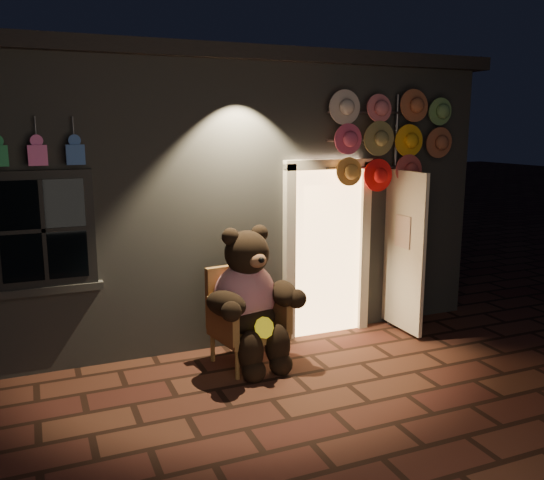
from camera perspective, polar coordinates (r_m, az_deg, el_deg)
ground at (r=5.73m, az=0.00°, el=-15.53°), size 60.00×60.00×0.00m
shop_building at (r=8.97m, az=-9.95°, el=5.62°), size 7.30×5.95×3.51m
wicker_armchair at (r=6.39m, az=-2.76°, el=-7.48°), size 0.83×0.77×1.07m
teddy_bear at (r=6.21m, az=-2.22°, el=-5.91°), size 1.12×0.95×1.56m
hat_rack at (r=7.26m, az=11.62°, el=9.71°), size 1.73×0.22×2.99m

